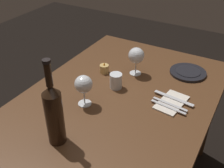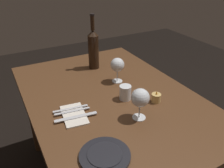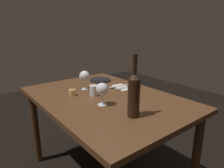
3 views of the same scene
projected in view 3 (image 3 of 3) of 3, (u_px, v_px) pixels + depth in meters
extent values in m
cube|color=#56351E|center=(105.00, 99.00, 1.55)|extent=(1.30, 0.90, 0.04)
cylinder|color=#412816|center=(196.00, 158.00, 1.44)|extent=(0.06, 0.06, 0.70)
cylinder|color=#412816|center=(102.00, 108.00, 2.32)|extent=(0.06, 0.06, 0.70)
cylinder|color=#412816|center=(36.00, 128.00, 1.87)|extent=(0.06, 0.06, 0.70)
cylinder|color=white|center=(85.00, 89.00, 1.72)|extent=(0.07, 0.07, 0.00)
cylinder|color=white|center=(85.00, 85.00, 1.71)|extent=(0.01, 0.01, 0.08)
sphere|color=white|center=(85.00, 76.00, 1.69)|extent=(0.09, 0.09, 0.09)
cylinder|color=#42070F|center=(85.00, 77.00, 1.69)|extent=(0.07, 0.07, 0.02)
cylinder|color=white|center=(102.00, 105.00, 1.38)|extent=(0.07, 0.07, 0.00)
cylinder|color=white|center=(102.00, 99.00, 1.37)|extent=(0.01, 0.01, 0.08)
sphere|color=white|center=(102.00, 89.00, 1.35)|extent=(0.09, 0.09, 0.09)
cylinder|color=#42070F|center=(102.00, 89.00, 1.35)|extent=(0.07, 0.07, 0.03)
cylinder|color=black|center=(134.00, 98.00, 1.18)|extent=(0.07, 0.07, 0.23)
cone|color=black|center=(134.00, 76.00, 1.14)|extent=(0.07, 0.07, 0.03)
cylinder|color=black|center=(135.00, 64.00, 1.12)|extent=(0.03, 0.03, 0.10)
cylinder|color=black|center=(135.00, 55.00, 1.11)|extent=(0.03, 0.03, 0.01)
cylinder|color=white|center=(94.00, 90.00, 1.56)|extent=(0.07, 0.07, 0.08)
cylinder|color=silver|center=(94.00, 92.00, 1.56)|extent=(0.06, 0.06, 0.05)
cylinder|color=#DBB266|center=(72.00, 93.00, 1.56)|extent=(0.05, 0.05, 0.05)
cylinder|color=white|center=(72.00, 93.00, 1.56)|extent=(0.04, 0.04, 0.03)
cone|color=#F99E2D|center=(72.00, 88.00, 1.55)|extent=(0.01, 0.01, 0.02)
cylinder|color=black|center=(100.00, 80.00, 1.99)|extent=(0.21, 0.21, 0.01)
cylinder|color=black|center=(100.00, 79.00, 1.99)|extent=(0.14, 0.14, 0.00)
cube|color=silver|center=(122.00, 87.00, 1.76)|extent=(0.20, 0.13, 0.01)
cube|color=silver|center=(124.00, 87.00, 1.74)|extent=(0.04, 0.18, 0.00)
cube|color=silver|center=(126.00, 88.00, 1.72)|extent=(0.04, 0.18, 0.00)
cube|color=silver|center=(120.00, 86.00, 1.78)|extent=(0.05, 0.21, 0.00)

